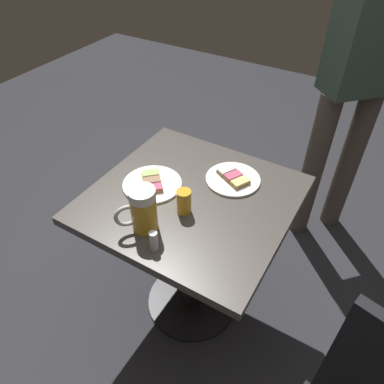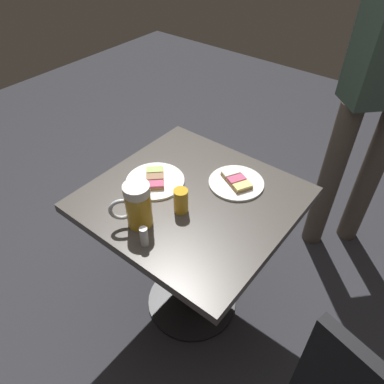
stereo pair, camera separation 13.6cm
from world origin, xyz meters
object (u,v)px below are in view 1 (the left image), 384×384
at_px(plate_near, 233,178).
at_px(patron_standing, 359,76).
at_px(beer_mug, 142,210).
at_px(salt_shaker, 154,241).
at_px(plate_far, 152,183).
at_px(beer_glass_small, 184,202).

bearing_deg(plate_near, patron_standing, -21.55).
bearing_deg(beer_mug, plate_near, -20.68).
relative_size(salt_shaker, patron_standing, 0.05).
height_order(plate_far, salt_shaker, salt_shaker).
bearing_deg(beer_mug, beer_glass_small, -27.95).
bearing_deg(beer_glass_small, salt_shaker, -177.70).
bearing_deg(plate_far, salt_shaker, -143.20).
bearing_deg(salt_shaker, beer_mug, 55.30).
xyz_separation_m(beer_mug, beer_glass_small, (0.14, -0.07, -0.04)).
height_order(plate_far, beer_glass_small, beer_glass_small).
height_order(plate_far, beer_mug, beer_mug).
height_order(beer_mug, beer_glass_small, beer_mug).
bearing_deg(patron_standing, beer_glass_small, 23.46).
height_order(beer_mug, salt_shaker, beer_mug).
relative_size(plate_far, beer_glass_small, 2.44).
relative_size(plate_far, salt_shaker, 3.14).
xyz_separation_m(plate_far, beer_glass_small, (-0.06, -0.18, 0.04)).
relative_size(beer_glass_small, salt_shaker, 1.29).
bearing_deg(beer_mug, plate_far, 28.85).
distance_m(plate_far, beer_glass_small, 0.20).
xyz_separation_m(plate_near, plate_far, (-0.19, 0.26, -0.00)).
distance_m(plate_near, patron_standing, 0.78).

